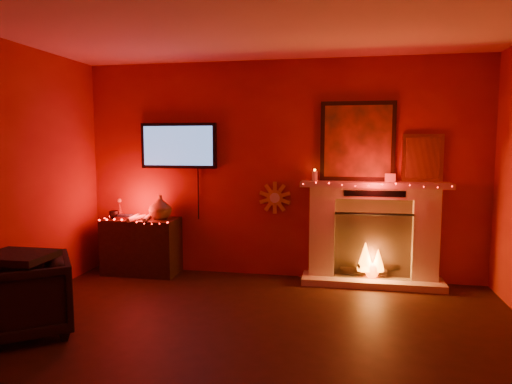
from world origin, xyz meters
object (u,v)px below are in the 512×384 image
tv (179,146)px  fireplace (372,224)px  armchair (24,297)px  sunburst_clock (275,198)px  console_table (143,242)px

tv → fireplace: bearing=-1.5°
tv → armchair: (-0.65, -2.17, -1.30)m
fireplace → tv: 2.61m
fireplace → armchair: size_ratio=2.89×
fireplace → tv: fireplace is taller
fireplace → sunburst_clock: 1.23m
sunburst_clock → armchair: sunburst_clock is taller
console_table → armchair: 1.99m
fireplace → armchair: fireplace is taller
sunburst_clock → console_table: (-1.69, -0.22, -0.59)m
armchair → tv: bearing=127.0°
tv → armchair: tv is taller
console_table → fireplace: bearing=2.5°
fireplace → console_table: fireplace is taller
fireplace → armchair: (-3.09, -2.11, -0.38)m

